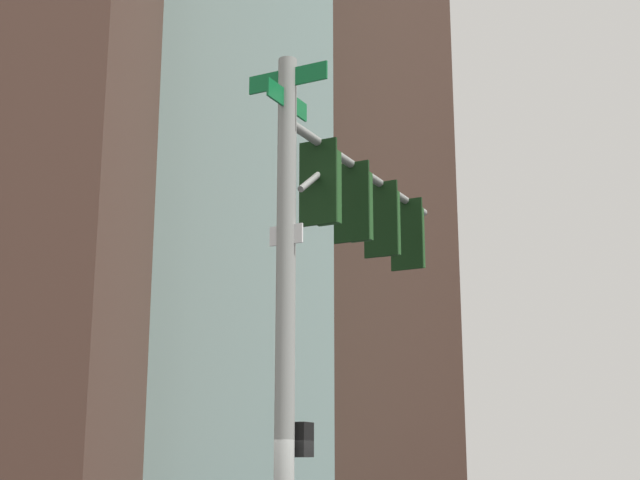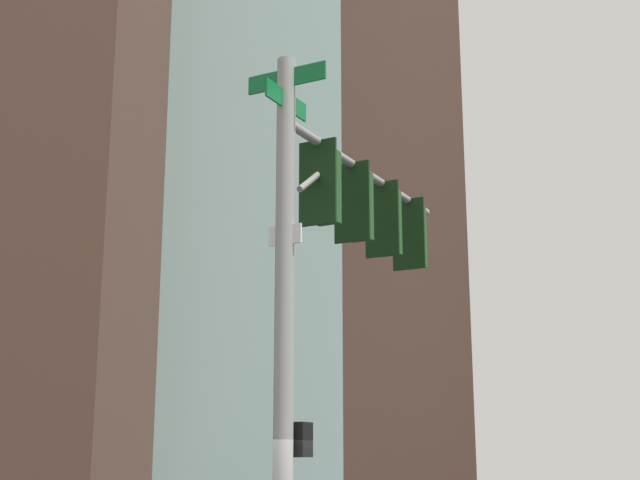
# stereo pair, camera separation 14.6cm
# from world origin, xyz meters

# --- Properties ---
(signal_pole_assembly) EXTENTS (2.93, 4.58, 7.23)m
(signal_pole_assembly) POSITION_xyz_m (0.83, 1.51, 5.05)
(signal_pole_assembly) COLOR gray
(signal_pole_assembly) RESTS_ON ground_plane
(building_brick_midblock) EXTENTS (20.39, 14.64, 43.24)m
(building_brick_midblock) POSITION_xyz_m (1.12, 51.67, 21.62)
(building_brick_midblock) COLOR #4C3328
(building_brick_midblock) RESTS_ON ground_plane
(building_brick_farside) EXTENTS (21.82, 19.36, 35.88)m
(building_brick_farside) POSITION_xyz_m (1.15, 62.92, 17.94)
(building_brick_farside) COLOR brown
(building_brick_farside) RESTS_ON ground_plane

